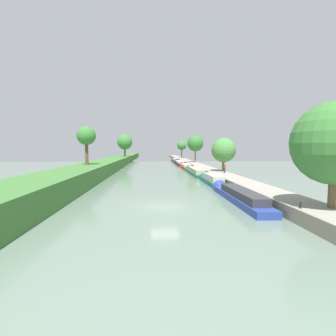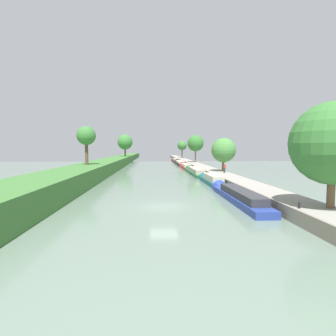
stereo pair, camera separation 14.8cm
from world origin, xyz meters
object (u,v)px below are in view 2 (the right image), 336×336
at_px(mooring_bollard_far, 178,158).
at_px(narrowboat_teal, 211,180).
at_px(narrowboat_blue, 237,195).
at_px(mooring_bollard_near, 299,205).
at_px(narrowboat_red, 185,166).
at_px(narrowboat_maroon, 175,160).
at_px(person_walking, 225,168).
at_px(narrowboat_black, 179,163).
at_px(narrowboat_green, 194,171).

bearing_deg(mooring_bollard_far, narrowboat_teal, -91.37).
distance_m(narrowboat_blue, mooring_bollard_near, 8.21).
xyz_separation_m(narrowboat_red, mooring_bollard_near, (1.84, -51.24, 0.77)).
xyz_separation_m(narrowboat_maroon, person_walking, (3.74, -57.63, 1.39)).
distance_m(narrowboat_black, person_walking, 40.56).
distance_m(narrowboat_green, narrowboat_red, 15.93).
bearing_deg(person_walking, mooring_bollard_near, -94.21).
bearing_deg(narrowboat_black, narrowboat_red, -90.05).
height_order(narrowboat_teal, mooring_bollard_near, mooring_bollard_near).
bearing_deg(narrowboat_blue, narrowboat_green, 89.87).
height_order(narrowboat_maroon, mooring_bollard_near, mooring_bollard_near).
height_order(person_walking, mooring_bollard_far, person_walking).
height_order(narrowboat_red, person_walking, person_walking).
bearing_deg(narrowboat_blue, narrowboat_teal, 88.85).
height_order(narrowboat_blue, narrowboat_red, narrowboat_blue).
bearing_deg(narrowboat_blue, mooring_bollard_far, 88.66).
height_order(narrowboat_black, mooring_bollard_far, mooring_bollard_far).
bearing_deg(narrowboat_blue, narrowboat_black, 89.89).
bearing_deg(narrowboat_maroon, narrowboat_blue, -90.12).
xyz_separation_m(narrowboat_red, narrowboat_maroon, (0.06, 33.08, 0.02)).
bearing_deg(narrowboat_maroon, narrowboat_green, -90.11).
distance_m(narrowboat_black, mooring_bollard_near, 67.08).
xyz_separation_m(narrowboat_black, mooring_bollard_far, (1.82, 23.57, 0.75)).
height_order(narrowboat_maroon, person_walking, person_walking).
xyz_separation_m(narrowboat_teal, narrowboat_black, (-0.15, 46.42, -0.10)).
bearing_deg(mooring_bollard_far, narrowboat_maroon, -105.74).
distance_m(narrowboat_red, narrowboat_maroon, 33.08).
height_order(narrowboat_red, narrowboat_black, narrowboat_black).
distance_m(narrowboat_blue, narrowboat_green, 27.37).
height_order(narrowboat_teal, narrowboat_maroon, narrowboat_teal).
distance_m(narrowboat_blue, narrowboat_red, 43.29).
bearing_deg(narrowboat_maroon, narrowboat_black, -90.17).
distance_m(narrowboat_red, mooring_bollard_near, 51.28).
relative_size(narrowboat_teal, narrowboat_black, 0.63).
bearing_deg(narrowboat_maroon, person_walking, -86.29).
xyz_separation_m(narrowboat_blue, narrowboat_red, (0.10, 43.29, -0.06)).
height_order(narrowboat_teal, narrowboat_red, narrowboat_teal).
xyz_separation_m(narrowboat_teal, mooring_bollard_far, (1.68, 69.99, 0.66)).
xyz_separation_m(person_walking, mooring_bollard_near, (-1.96, -26.69, -0.65)).
xyz_separation_m(narrowboat_blue, narrowboat_green, (0.06, 27.37, 0.00)).
relative_size(narrowboat_teal, narrowboat_maroon, 0.71).
bearing_deg(narrowboat_red, mooring_bollard_near, -87.95).
distance_m(narrowboat_teal, narrowboat_green, 14.69).
bearing_deg(mooring_bollard_far, narrowboat_blue, -91.34).
relative_size(narrowboat_red, narrowboat_maroon, 0.88).
height_order(narrowboat_red, narrowboat_maroon, narrowboat_maroon).
distance_m(narrowboat_teal, mooring_bollard_far, 70.01).
bearing_deg(narrowboat_red, narrowboat_green, -90.12).
bearing_deg(narrowboat_green, narrowboat_red, 89.88).
distance_m(narrowboat_teal, narrowboat_maroon, 63.70).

